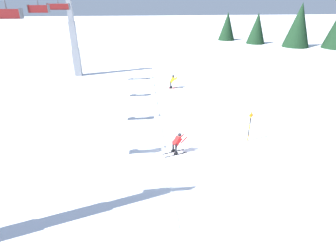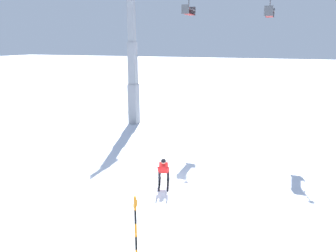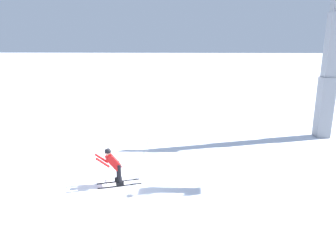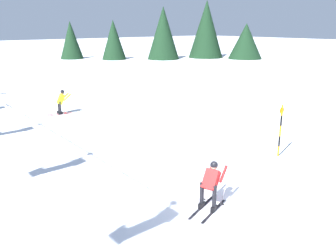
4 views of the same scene
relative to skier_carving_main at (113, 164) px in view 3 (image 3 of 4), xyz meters
name	(u,v)px [view 3 (image 3 of 4)]	position (x,y,z in m)	size (l,w,h in m)	color
ground_plane	(110,178)	(-0.58, -0.27, -0.85)	(260.00, 260.00, 0.00)	white
skier_carving_main	(113,164)	(0.00, 0.00, 0.00)	(1.13, 1.80, 1.61)	black
lift_tower_near	(331,57)	(-6.77, 10.45, 3.58)	(0.75, 2.69, 10.62)	gray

